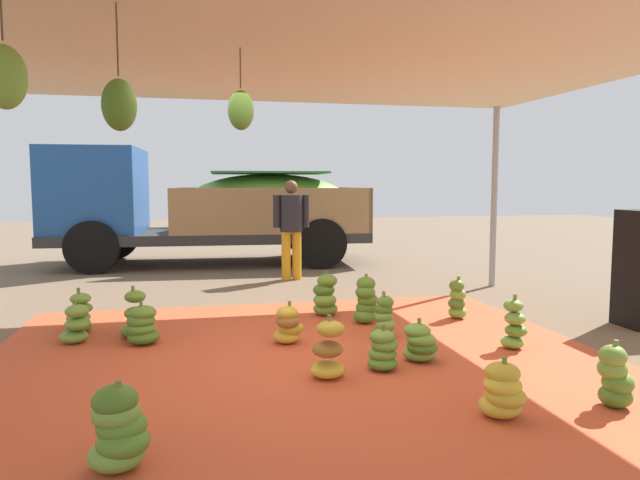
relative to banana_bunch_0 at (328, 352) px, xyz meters
name	(u,v)px	position (x,y,z in m)	size (l,w,h in m)	color
ground_plane	(264,299)	(-0.13, 3.56, -0.24)	(40.00, 40.00, 0.00)	brown
tarp_orange	(301,360)	(-0.13, 0.56, -0.23)	(5.93, 5.28, 0.01)	#D1512D
tent_canopy	(300,47)	(-0.16, 0.46, 2.64)	(8.00, 7.00, 2.97)	#9EA0A5
banana_bunch_0	(328,352)	(0.00, 0.00, 0.00)	(0.41, 0.41, 0.55)	gold
banana_bunch_1	(76,325)	(-2.33, 1.62, -0.04)	(0.40, 0.37, 0.46)	#6B9E38
banana_bunch_2	(80,314)	(-2.38, 2.07, -0.02)	(0.39, 0.38, 0.51)	#477523
banana_bunch_3	(142,326)	(-1.66, 1.46, -0.04)	(0.47, 0.47, 0.44)	#477523
banana_bunch_4	(615,378)	(1.93, -1.10, 0.00)	(0.31, 0.29, 0.51)	#477523
banana_bunch_5	(119,430)	(-1.55, -1.30, 0.01)	(0.47, 0.45, 0.53)	#6B9E38
banana_bunch_6	(457,300)	(2.06, 1.80, 0.00)	(0.30, 0.29, 0.54)	#6B9E38
banana_bunch_7	(384,319)	(0.88, 1.11, -0.01)	(0.29, 0.31, 0.51)	#518428
banana_bunch_8	(420,344)	(0.95, 0.26, -0.06)	(0.39, 0.43, 0.41)	#6B9E38
banana_bunch_9	(325,296)	(0.50, 2.31, 0.02)	(0.39, 0.38, 0.56)	#6B9E38
banana_bunch_10	(503,392)	(1.02, -1.09, -0.04)	(0.44, 0.44, 0.44)	gold
banana_bunch_11	(288,326)	(-0.17, 1.13, -0.04)	(0.43, 0.42, 0.45)	gold
banana_bunch_12	(366,301)	(0.89, 1.82, 0.04)	(0.35, 0.34, 0.60)	#518428
banana_bunch_13	(135,316)	(-1.76, 1.76, 0.01)	(0.37, 0.39, 0.56)	#518428
banana_bunch_14	(383,351)	(0.53, 0.12, -0.06)	(0.38, 0.38, 0.41)	#518428
banana_bunch_15	(514,326)	(2.03, 0.46, 0.01)	(0.30, 0.32, 0.56)	#75A83D
cargo_truck_main	(202,205)	(-0.94, 7.65, 1.00)	(6.53, 2.77, 2.40)	#2D2D2D
worker_0	(291,222)	(0.55, 5.21, 0.78)	(0.64, 0.39, 1.74)	orange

